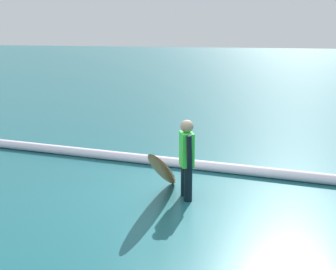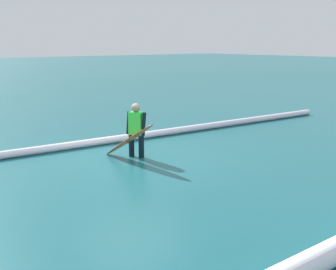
# 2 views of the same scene
# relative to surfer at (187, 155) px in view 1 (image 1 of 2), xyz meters

# --- Properties ---
(ground_plane) EXTENTS (148.78, 148.78, 0.00)m
(ground_plane) POSITION_rel_surfer_xyz_m (0.18, 0.03, -0.76)
(ground_plane) COLOR #17555C
(surfer) EXTENTS (0.33, 0.55, 1.37)m
(surfer) POSITION_rel_surfer_xyz_m (0.00, 0.00, 0.00)
(surfer) COLOR black
(surfer) RESTS_ON ground_plane
(surfboard) EXTENTS (0.47, 1.80, 1.07)m
(surfboard) POSITION_rel_surfer_xyz_m (0.36, 0.18, -0.24)
(surfboard) COLOR #E55926
(surfboard) RESTS_ON ground_plane
(wave_crest_foreground) EXTENTS (24.36, 2.01, 0.21)m
(wave_crest_foreground) POSITION_rel_surfer_xyz_m (3.13, -1.93, -0.65)
(wave_crest_foreground) COLOR white
(wave_crest_foreground) RESTS_ON ground_plane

